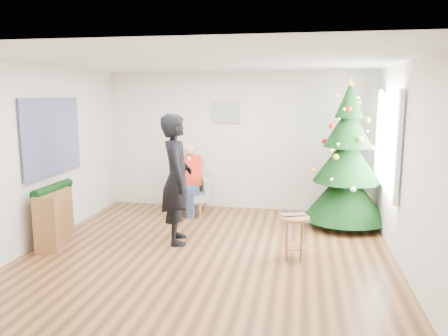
% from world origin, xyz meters
% --- Properties ---
extents(floor, '(5.00, 5.00, 0.00)m').
position_xyz_m(floor, '(0.00, 0.00, 0.00)').
color(floor, brown).
rests_on(floor, ground).
extents(ceiling, '(5.00, 5.00, 0.00)m').
position_xyz_m(ceiling, '(0.00, 0.00, 2.60)').
color(ceiling, white).
rests_on(ceiling, wall_back).
extents(wall_back, '(5.00, 0.00, 5.00)m').
position_xyz_m(wall_back, '(0.00, 2.50, 1.30)').
color(wall_back, silver).
rests_on(wall_back, floor).
extents(wall_front, '(5.00, 0.00, 5.00)m').
position_xyz_m(wall_front, '(0.00, -2.50, 1.30)').
color(wall_front, silver).
rests_on(wall_front, floor).
extents(wall_left, '(0.00, 5.00, 5.00)m').
position_xyz_m(wall_left, '(-2.50, 0.00, 1.30)').
color(wall_left, silver).
rests_on(wall_left, floor).
extents(wall_right, '(0.00, 5.00, 5.00)m').
position_xyz_m(wall_right, '(2.50, 0.00, 1.30)').
color(wall_right, silver).
rests_on(wall_right, floor).
extents(window_panel, '(0.04, 1.30, 1.40)m').
position_xyz_m(window_panel, '(2.47, 1.00, 1.50)').
color(window_panel, white).
rests_on(window_panel, wall_right).
extents(curtains, '(0.05, 1.75, 1.50)m').
position_xyz_m(curtains, '(2.44, 1.00, 1.50)').
color(curtains, white).
rests_on(curtains, wall_right).
extents(christmas_tree, '(1.36, 1.36, 2.46)m').
position_xyz_m(christmas_tree, '(1.96, 1.63, 1.11)').
color(christmas_tree, '#3F2816').
rests_on(christmas_tree, floor).
extents(stool, '(0.39, 0.39, 0.59)m').
position_xyz_m(stool, '(1.16, -0.03, 0.30)').
color(stool, brown).
rests_on(stool, floor).
extents(laptop, '(0.38, 0.31, 0.03)m').
position_xyz_m(laptop, '(1.16, -0.03, 0.60)').
color(laptop, silver).
rests_on(laptop, stool).
extents(armchair, '(0.83, 0.82, 0.97)m').
position_xyz_m(armchair, '(-0.81, 1.96, 0.35)').
color(armchair, gray).
rests_on(armchair, floor).
extents(seated_person, '(0.48, 0.62, 1.27)m').
position_xyz_m(seated_person, '(-0.79, 1.92, 0.65)').
color(seated_person, navy).
rests_on(seated_person, armchair).
extents(standing_man, '(0.64, 0.80, 1.90)m').
position_xyz_m(standing_man, '(-0.56, 0.37, 0.95)').
color(standing_man, black).
rests_on(standing_man, floor).
extents(game_controller, '(0.07, 0.13, 0.04)m').
position_xyz_m(game_controller, '(-0.36, 0.34, 1.27)').
color(game_controller, white).
rests_on(game_controller, standing_man).
extents(console, '(0.56, 1.04, 0.80)m').
position_xyz_m(console, '(-2.33, 0.00, 0.40)').
color(console, brown).
rests_on(console, floor).
extents(garland, '(0.14, 0.90, 0.14)m').
position_xyz_m(garland, '(-2.33, 0.00, 0.82)').
color(garland, black).
rests_on(garland, console).
extents(tapestry, '(0.03, 1.50, 1.15)m').
position_xyz_m(tapestry, '(-2.46, 0.30, 1.55)').
color(tapestry, black).
rests_on(tapestry, wall_left).
extents(framed_picture, '(0.52, 0.05, 0.42)m').
position_xyz_m(framed_picture, '(-0.20, 2.46, 1.85)').
color(framed_picture, tan).
rests_on(framed_picture, wall_back).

